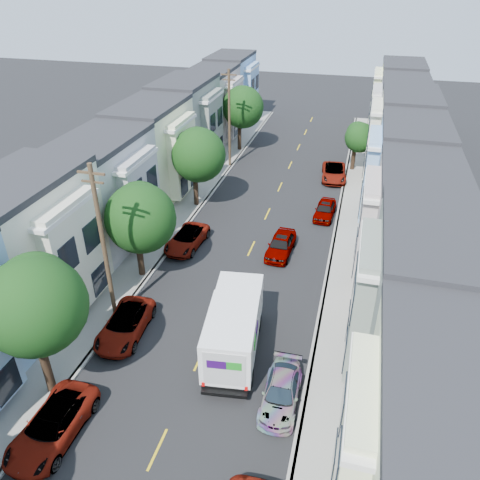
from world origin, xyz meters
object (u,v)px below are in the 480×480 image
Objects in this scene: tree_b at (34,306)px; lead_sedan at (281,245)px; utility_pole_far at (229,119)px; parked_left_d at (187,239)px; parked_left_b at (52,426)px; parked_right_d at (334,173)px; tree_e at (242,107)px; tree_far_r at (359,138)px; parked_left_c at (125,325)px; parked_right_c at (325,210)px; fedex_truck at (234,327)px; tree_c at (139,218)px; utility_pole_near at (104,246)px; parked_right_b at (281,393)px; tree_d at (197,155)px.

tree_b is 1.73× the size of lead_sedan.
utility_pole_far is 2.08× the size of parked_left_d.
parked_left_b is 35.30m from parked_right_d.
utility_pole_far is at bearing -89.98° from tree_e.
tree_far_r is 1.04× the size of parked_left_c.
tree_b is 7.08m from parked_left_c.
parked_left_b is at bearing -107.75° from tree_far_r.
parked_right_c is at bearing -52.12° from tree_e.
fedex_truck is at bearing -90.26° from lead_sedan.
tree_far_r is at bearing 64.32° from parked_left_c.
parked_left_d is at bearing 84.75° from tree_b.
tree_far_r reaches higher than lead_sedan.
fedex_truck is (8.01, -5.62, -2.77)m from tree_c.
tree_c is at bearing -119.05° from tree_far_r.
parked_right_b is (11.20, -3.89, -4.51)m from utility_pole_near.
parked_right_d is at bearing 88.99° from parked_right_b.
utility_pole_near is 1.00× the size of utility_pole_far.
utility_pole_near reaches higher than fedex_truck.
parked_right_c is at bearing -39.44° from utility_pole_far.
fedex_truck is at bearing -7.83° from utility_pole_near.
parked_right_c is (0.00, 20.68, 0.04)m from parked_right_b.
parked_right_b is at bearing -69.46° from utility_pole_far.
utility_pole_near is at bearing 132.90° from parked_left_c.
lead_sedan is 0.93× the size of parked_left_c.
parked_right_d is (9.80, 16.30, 0.04)m from parked_left_d.
parked_right_b is at bearing -76.51° from lead_sedan.
utility_pole_far is (-13.20, -2.28, 1.58)m from tree_far_r.
utility_pole_far is 27.71m from parked_left_c.
tree_far_r reaches higher than parked_right_b.
tree_d reaches higher than parked_left_c.
lead_sedan is at bearing 79.53° from fedex_truck.
lead_sedan reaches higher than parked_left_c.
tree_b is at bearing -90.00° from utility_pole_far.
fedex_truck is 1.37× the size of parked_left_c.
parked_left_b is (1.40, -39.76, -4.36)m from tree_e.
lead_sedan reaches higher than parked_right_b.
tree_b is at bearing -115.23° from lead_sedan.
tree_b reaches higher than tree_e.
utility_pole_far is (0.00, 21.48, 0.55)m from tree_c.
parked_left_c is at bearing -111.73° from tree_far_r.
tree_e is 1.61× the size of lead_sedan.
parked_left_c is at bearing -87.07° from utility_pole_far.
lead_sedan is at bearing 99.63° from parked_right_b.
lead_sedan is 7.26m from parked_left_d.
tree_d is 24.98m from parked_left_b.
utility_pole_near reaches higher than parked_right_b.
parked_right_d is (3.19, 26.44, -1.12)m from fedex_truck.
lead_sedan is 7.34m from parked_right_c.
utility_pole_near is at bearing -128.10° from lead_sedan.
lead_sedan is 19.85m from parked_left_b.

